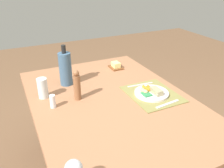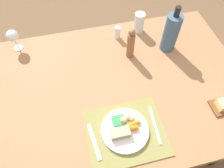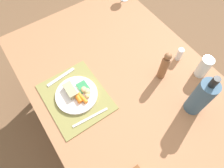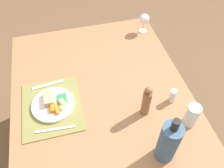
# 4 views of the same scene
# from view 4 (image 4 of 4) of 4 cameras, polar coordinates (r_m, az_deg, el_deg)

# --- Properties ---
(ground_plane) EXTENTS (8.00, 8.00, 0.00)m
(ground_plane) POSITION_cam_4_polar(r_m,az_deg,el_deg) (1.99, -1.40, -17.03)
(ground_plane) COLOR brown
(dining_table) EXTENTS (1.50, 1.04, 0.73)m
(dining_table) POSITION_cam_4_polar(r_m,az_deg,el_deg) (1.40, -1.91, -6.31)
(dining_table) COLOR #A36B48
(dining_table) RESTS_ON ground_plane
(placemat) EXTENTS (0.40, 0.33, 0.01)m
(placemat) POSITION_cam_4_polar(r_m,az_deg,el_deg) (1.37, -14.50, -5.33)
(placemat) COLOR olive
(placemat) RESTS_ON dining_table
(dinner_plate) EXTENTS (0.24, 0.24, 0.05)m
(dinner_plate) POSITION_cam_4_polar(r_m,az_deg,el_deg) (1.36, -14.14, -4.69)
(dinner_plate) COLOR white
(dinner_plate) RESTS_ON placemat
(fork) EXTENTS (0.04, 0.19, 0.00)m
(fork) POSITION_cam_4_polar(r_m,az_deg,el_deg) (1.47, -15.44, -0.16)
(fork) COLOR silver
(fork) RESTS_ON placemat
(knife) EXTENTS (0.03, 0.21, 0.00)m
(knife) POSITION_cam_4_polar(r_m,az_deg,el_deg) (1.28, -13.74, -10.71)
(knife) COLOR silver
(knife) RESTS_ON placemat
(cooler_bottle) EXTENTS (0.09, 0.09, 0.31)m
(cooler_bottle) POSITION_cam_4_polar(r_m,az_deg,el_deg) (1.11, 13.63, -13.70)
(cooler_bottle) COLOR #3E5D79
(cooler_bottle) RESTS_ON dining_table
(wine_glass) EXTENTS (0.07, 0.07, 0.15)m
(wine_glass) POSITION_cam_4_polar(r_m,az_deg,el_deg) (1.78, 7.92, 15.40)
(wine_glass) COLOR white
(wine_glass) RESTS_ON dining_table
(pepper_mill) EXTENTS (0.05, 0.05, 0.21)m
(pepper_mill) POSITION_cam_4_polar(r_m,az_deg,el_deg) (1.24, 8.45, -4.20)
(pepper_mill) COLOR brown
(pepper_mill) RESTS_ON dining_table
(salt_shaker) EXTENTS (0.04, 0.04, 0.09)m
(salt_shaker) POSITION_cam_4_polar(r_m,az_deg,el_deg) (1.37, 14.62, -2.83)
(salt_shaker) COLOR white
(salt_shaker) RESTS_ON dining_table
(water_tumbler) EXTENTS (0.07, 0.07, 0.14)m
(water_tumbler) POSITION_cam_4_polar(r_m,az_deg,el_deg) (1.29, 18.85, -7.51)
(water_tumbler) COLOR silver
(water_tumbler) RESTS_ON dining_table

